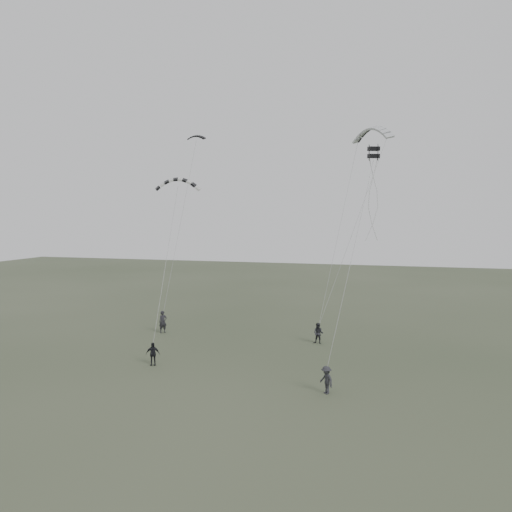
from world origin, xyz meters
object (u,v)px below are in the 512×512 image
(flyer_right, at_px, (318,333))
(flyer_far, at_px, (326,380))
(flyer_center, at_px, (153,354))
(kite_pale_large, at_px, (372,128))
(flyer_left, at_px, (163,322))
(kite_striped, at_px, (178,179))
(kite_box, at_px, (374,152))
(kite_dark_small, at_px, (196,136))

(flyer_right, distance_m, flyer_far, 10.65)
(flyer_center, relative_size, flyer_far, 0.98)
(flyer_right, xyz_separation_m, kite_pale_large, (3.36, 6.68, 16.18))
(flyer_left, relative_size, kite_striped, 0.55)
(flyer_right, bearing_deg, flyer_left, -170.59)
(flyer_center, xyz_separation_m, kite_box, (13.51, 3.13, 12.74))
(flyer_left, distance_m, kite_striped, 11.99)
(flyer_left, relative_size, flyer_far, 1.20)
(kite_dark_small, bearing_deg, kite_box, -35.42)
(flyer_far, xyz_separation_m, kite_dark_small, (-13.84, 15.39, 15.92))
(flyer_left, bearing_deg, kite_pale_large, -22.61)
(flyer_far, bearing_deg, kite_striped, -167.85)
(flyer_left, xyz_separation_m, kite_dark_small, (1.06, 4.93, 15.77))
(flyer_right, relative_size, kite_box, 2.24)
(flyer_right, bearing_deg, kite_pale_large, 72.77)
(flyer_right, distance_m, kite_box, 14.31)
(flyer_far, xyz_separation_m, kite_striped, (-12.23, 7.93, 11.57))
(kite_dark_small, height_order, kite_striped, kite_dark_small)
(flyer_left, bearing_deg, flyer_right, -44.99)
(flyer_far, relative_size, kite_striped, 0.46)
(kite_dark_small, bearing_deg, flyer_right, -25.49)
(flyer_left, distance_m, kite_dark_small, 16.56)
(kite_dark_small, xyz_separation_m, kite_striped, (1.61, -7.46, -4.36))
(flyer_left, bearing_deg, kite_striped, -88.47)
(flyer_center, height_order, kite_dark_small, kite_dark_small)
(kite_striped, bearing_deg, kite_box, -31.89)
(flyer_center, distance_m, kite_dark_small, 20.88)
(flyer_center, distance_m, kite_box, 18.83)
(kite_pale_large, xyz_separation_m, kite_striped, (-13.56, -9.20, -4.64))
(flyer_far, bearing_deg, flyer_left, -169.97)
(flyer_left, relative_size, flyer_center, 1.22)
(kite_box, bearing_deg, flyer_right, 106.18)
(flyer_right, relative_size, flyer_far, 1.03)
(flyer_right, xyz_separation_m, kite_dark_small, (-11.81, 4.94, 15.90))
(flyer_left, xyz_separation_m, kite_striped, (2.67, -2.53, 11.42))
(flyer_center, bearing_deg, kite_striped, 75.58)
(kite_box, bearing_deg, flyer_center, 171.35)
(flyer_left, xyz_separation_m, flyer_right, (12.87, -0.01, -0.13))
(flyer_right, relative_size, kite_dark_small, 0.98)
(kite_pale_large, distance_m, kite_striped, 17.03)
(flyer_center, xyz_separation_m, kite_pale_large, (12.81, 15.02, 16.22))
(flyer_right, distance_m, kite_dark_small, 20.41)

